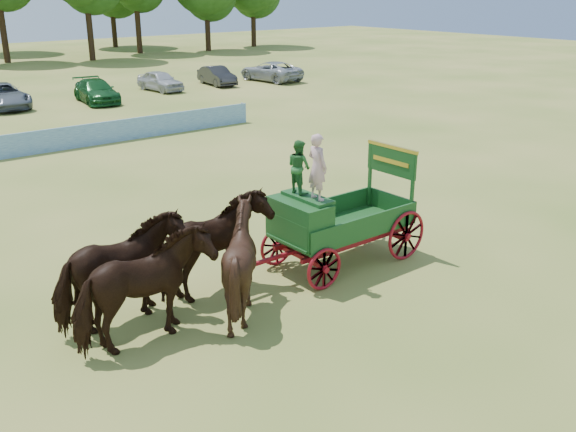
% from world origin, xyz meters
% --- Properties ---
extents(ground, '(160.00, 160.00, 0.00)m').
position_xyz_m(ground, '(0.00, 0.00, 0.00)').
color(ground, tan).
rests_on(ground, ground).
extents(horse_lead_left, '(3.00, 1.48, 2.48)m').
position_xyz_m(horse_lead_left, '(-3.08, 0.15, 1.24)').
color(horse_lead_left, black).
rests_on(horse_lead_left, ground).
extents(horse_lead_right, '(3.03, 1.56, 2.48)m').
position_xyz_m(horse_lead_right, '(-3.08, 1.25, 1.24)').
color(horse_lead_right, black).
rests_on(horse_lead_right, ground).
extents(horse_wheel_left, '(2.50, 2.29, 2.48)m').
position_xyz_m(horse_wheel_left, '(-0.68, 0.15, 1.24)').
color(horse_wheel_left, black).
rests_on(horse_wheel_left, ground).
extents(horse_wheel_right, '(3.10, 1.77, 2.48)m').
position_xyz_m(horse_wheel_right, '(-0.68, 1.25, 1.24)').
color(horse_wheel_right, black).
rests_on(horse_wheel_right, ground).
extents(farm_dray, '(6.00, 2.00, 3.80)m').
position_xyz_m(farm_dray, '(2.30, 0.70, 1.59)').
color(farm_dray, maroon).
rests_on(farm_dray, ground).
extents(sponsor_banner, '(26.00, 0.08, 1.05)m').
position_xyz_m(sponsor_banner, '(-1.00, 18.00, 0.53)').
color(sponsor_banner, '#1B5594').
rests_on(sponsor_banner, ground).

